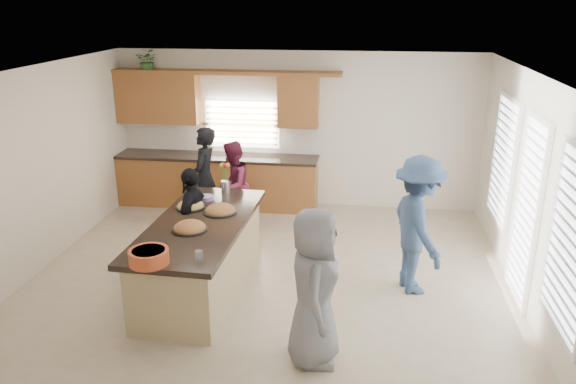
# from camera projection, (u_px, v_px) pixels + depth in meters

# --- Properties ---
(floor) EXTENTS (6.50, 6.50, 0.00)m
(floor) POSITION_uv_depth(u_px,v_px,m) (270.00, 277.00, 7.76)
(floor) COLOR beige
(floor) RESTS_ON ground
(room_shell) EXTENTS (6.52, 6.02, 2.81)m
(room_shell) POSITION_uv_depth(u_px,v_px,m) (268.00, 143.00, 7.14)
(room_shell) COLOR silver
(room_shell) RESTS_ON ground
(back_cabinetry) EXTENTS (4.08, 0.66, 2.46)m
(back_cabinetry) POSITION_uv_depth(u_px,v_px,m) (215.00, 157.00, 10.21)
(back_cabinetry) COLOR #965E2B
(back_cabinetry) RESTS_ON ground
(right_wall_glazing) EXTENTS (0.06, 4.00, 2.25)m
(right_wall_glazing) POSITION_uv_depth(u_px,v_px,m) (529.00, 200.00, 6.78)
(right_wall_glazing) COLOR white
(right_wall_glazing) RESTS_ON ground
(island) EXTENTS (1.24, 2.74, 0.95)m
(island) POSITION_uv_depth(u_px,v_px,m) (201.00, 257.00, 7.31)
(island) COLOR tan
(island) RESTS_ON ground
(platter_front) EXTENTS (0.44, 0.44, 0.18)m
(platter_front) POSITION_uv_depth(u_px,v_px,m) (190.00, 228.00, 6.89)
(platter_front) COLOR black
(platter_front) RESTS_ON island
(platter_mid) EXTENTS (0.45, 0.45, 0.18)m
(platter_mid) POSITION_uv_depth(u_px,v_px,m) (220.00, 211.00, 7.45)
(platter_mid) COLOR black
(platter_mid) RESTS_ON island
(platter_back) EXTENTS (0.40, 0.40, 0.16)m
(platter_back) POSITION_uv_depth(u_px,v_px,m) (191.00, 206.00, 7.61)
(platter_back) COLOR black
(platter_back) RESTS_ON island
(salad_bowl) EXTENTS (0.43, 0.43, 0.16)m
(salad_bowl) POSITION_uv_depth(u_px,v_px,m) (149.00, 256.00, 6.01)
(salad_bowl) COLOR #C74B24
(salad_bowl) RESTS_ON island
(clear_cup) EXTENTS (0.09, 0.09, 0.11)m
(clear_cup) POSITION_uv_depth(u_px,v_px,m) (199.00, 255.00, 6.10)
(clear_cup) COLOR white
(clear_cup) RESTS_ON island
(plate_stack) EXTENTS (0.21, 0.21, 0.05)m
(plate_stack) POSITION_uv_depth(u_px,v_px,m) (206.00, 198.00, 7.94)
(plate_stack) COLOR #B191D3
(plate_stack) RESTS_ON island
(flower_vase) EXTENTS (0.14, 0.14, 0.45)m
(flower_vase) POSITION_uv_depth(u_px,v_px,m) (225.00, 177.00, 8.15)
(flower_vase) COLOR silver
(flower_vase) RESTS_ON island
(potted_plant) EXTENTS (0.38, 0.33, 0.41)m
(potted_plant) POSITION_uv_depth(u_px,v_px,m) (148.00, 61.00, 9.89)
(potted_plant) COLOR #376D2B
(potted_plant) RESTS_ON back_cabinetry
(woman_left_back) EXTENTS (0.44, 0.64, 1.70)m
(woman_left_back) POSITION_uv_depth(u_px,v_px,m) (205.00, 178.00, 9.19)
(woman_left_back) COLOR black
(woman_left_back) RESTS_ON ground
(woman_left_mid) EXTENTS (0.65, 0.79, 1.48)m
(woman_left_mid) POSITION_uv_depth(u_px,v_px,m) (233.00, 186.00, 9.20)
(woman_left_mid) COLOR maroon
(woman_left_mid) RESTS_ON ground
(woman_left_front) EXTENTS (0.42, 0.90, 1.50)m
(woman_left_front) POSITION_uv_depth(u_px,v_px,m) (193.00, 220.00, 7.76)
(woman_left_front) COLOR black
(woman_left_front) RESTS_ON ground
(woman_right_back) EXTENTS (1.00, 1.32, 1.82)m
(woman_right_back) POSITION_uv_depth(u_px,v_px,m) (418.00, 225.00, 7.14)
(woman_right_back) COLOR #31486B
(woman_right_back) RESTS_ON ground
(woman_right_front) EXTENTS (0.61, 0.88, 1.71)m
(woman_right_front) POSITION_uv_depth(u_px,v_px,m) (314.00, 288.00, 5.72)
(woman_right_front) COLOR slate
(woman_right_front) RESTS_ON ground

